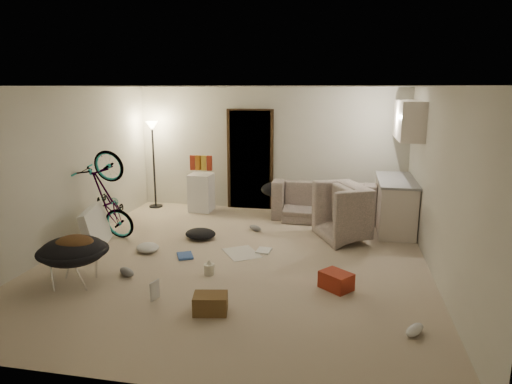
% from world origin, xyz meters
% --- Properties ---
extents(floor, '(5.50, 6.00, 0.02)m').
position_xyz_m(floor, '(0.00, 0.00, -0.01)').
color(floor, '#C3AF96').
rests_on(floor, ground).
extents(ceiling, '(5.50, 6.00, 0.02)m').
position_xyz_m(ceiling, '(0.00, 0.00, 2.51)').
color(ceiling, white).
rests_on(ceiling, wall_back).
extents(wall_back, '(5.50, 0.02, 2.50)m').
position_xyz_m(wall_back, '(0.00, 3.01, 1.25)').
color(wall_back, beige).
rests_on(wall_back, floor).
extents(wall_front, '(5.50, 0.02, 2.50)m').
position_xyz_m(wall_front, '(0.00, -3.01, 1.25)').
color(wall_front, beige).
rests_on(wall_front, floor).
extents(wall_left, '(0.02, 6.00, 2.50)m').
position_xyz_m(wall_left, '(-2.76, 0.00, 1.25)').
color(wall_left, beige).
rests_on(wall_left, floor).
extents(wall_right, '(0.02, 6.00, 2.50)m').
position_xyz_m(wall_right, '(2.76, 0.00, 1.25)').
color(wall_right, beige).
rests_on(wall_right, floor).
extents(doorway, '(0.85, 0.10, 2.04)m').
position_xyz_m(doorway, '(-0.40, 2.97, 1.02)').
color(doorway, black).
rests_on(doorway, floor).
extents(door_trim, '(0.97, 0.04, 2.10)m').
position_xyz_m(door_trim, '(-0.40, 2.94, 1.02)').
color(door_trim, '#362413').
rests_on(door_trim, floor).
extents(floor_lamp, '(0.28, 0.28, 1.81)m').
position_xyz_m(floor_lamp, '(-2.40, 2.65, 1.31)').
color(floor_lamp, black).
rests_on(floor_lamp, floor).
extents(kitchen_counter, '(0.60, 1.50, 0.88)m').
position_xyz_m(kitchen_counter, '(2.43, 2.00, 0.44)').
color(kitchen_counter, beige).
rests_on(kitchen_counter, floor).
extents(counter_top, '(0.64, 1.54, 0.04)m').
position_xyz_m(counter_top, '(2.43, 2.00, 0.90)').
color(counter_top, gray).
rests_on(counter_top, kitchen_counter).
extents(kitchen_uppers, '(0.38, 1.40, 0.65)m').
position_xyz_m(kitchen_uppers, '(2.56, 2.00, 1.95)').
color(kitchen_uppers, beige).
rests_on(kitchen_uppers, wall_right).
extents(sofa, '(1.95, 0.81, 0.56)m').
position_xyz_m(sofa, '(1.16, 2.45, 0.28)').
color(sofa, '#3E473E').
rests_on(sofa, floor).
extents(armchair, '(1.27, 1.34, 0.68)m').
position_xyz_m(armchair, '(1.82, 1.41, 0.34)').
color(armchair, '#3E473E').
rests_on(armchair, floor).
extents(bicycle, '(1.61, 0.82, 0.89)m').
position_xyz_m(bicycle, '(-2.30, 0.51, 0.41)').
color(bicycle, black).
rests_on(bicycle, floor).
extents(book_asset, '(0.27, 0.23, 0.02)m').
position_xyz_m(book_asset, '(-0.67, -1.54, 0.01)').
color(book_asset, maroon).
rests_on(book_asset, floor).
extents(mini_fridge, '(0.46, 0.46, 0.77)m').
position_xyz_m(mini_fridge, '(-1.35, 2.55, 0.38)').
color(mini_fridge, white).
rests_on(mini_fridge, floor).
extents(snack_box_0, '(0.11, 0.09, 0.30)m').
position_xyz_m(snack_box_0, '(-1.52, 2.55, 1.00)').
color(snack_box_0, maroon).
rests_on(snack_box_0, mini_fridge).
extents(snack_box_1, '(0.11, 0.08, 0.30)m').
position_xyz_m(snack_box_1, '(-1.40, 2.55, 1.00)').
color(snack_box_1, '#B86617').
rests_on(snack_box_1, mini_fridge).
extents(snack_box_2, '(0.11, 0.09, 0.30)m').
position_xyz_m(snack_box_2, '(-1.28, 2.55, 1.00)').
color(snack_box_2, gold).
rests_on(snack_box_2, mini_fridge).
extents(snack_box_3, '(0.10, 0.07, 0.30)m').
position_xyz_m(snack_box_3, '(-1.16, 2.55, 1.00)').
color(snack_box_3, maroon).
rests_on(snack_box_3, mini_fridge).
extents(saucer_chair, '(0.89, 0.89, 0.63)m').
position_xyz_m(saucer_chair, '(-1.83, -1.25, 0.37)').
color(saucer_chair, silver).
rests_on(saucer_chair, floor).
extents(hoodie, '(0.58, 0.52, 0.22)m').
position_xyz_m(hoodie, '(-1.78, -1.28, 0.57)').
color(hoodie, '#51341C').
rests_on(hoodie, saucer_chair).
extents(sofa_drape, '(0.65, 0.57, 0.28)m').
position_xyz_m(sofa_drape, '(0.21, 2.45, 0.54)').
color(sofa_drape, black).
rests_on(sofa_drape, sofa).
extents(tv_box, '(0.50, 1.02, 0.66)m').
position_xyz_m(tv_box, '(-2.30, 0.09, 0.33)').
color(tv_box, silver).
rests_on(tv_box, floor).
extents(drink_case_a, '(0.42, 0.34, 0.22)m').
position_xyz_m(drink_case_a, '(0.10, -1.64, 0.11)').
color(drink_case_a, brown).
rests_on(drink_case_a, floor).
extents(drink_case_b, '(0.47, 0.46, 0.22)m').
position_xyz_m(drink_case_b, '(1.48, -0.74, 0.11)').
color(drink_case_b, maroon).
rests_on(drink_case_b, floor).
extents(juicer, '(0.15, 0.15, 0.21)m').
position_xyz_m(juicer, '(-0.23, -0.61, 0.09)').
color(juicer, beige).
rests_on(juicer, floor).
extents(newspaper, '(0.71, 0.75, 0.01)m').
position_xyz_m(newspaper, '(0.02, 0.27, 0.00)').
color(newspaper, beige).
rests_on(newspaper, floor).
extents(book_blue, '(0.33, 0.37, 0.03)m').
position_xyz_m(book_blue, '(-0.78, -0.04, 0.02)').
color(book_blue, '#284992').
rests_on(book_blue, floor).
extents(book_white, '(0.23, 0.29, 0.03)m').
position_xyz_m(book_white, '(0.34, 0.42, 0.01)').
color(book_white, silver).
rests_on(book_white, floor).
extents(shoe_1, '(0.29, 0.24, 0.10)m').
position_xyz_m(shoe_1, '(0.01, 1.42, 0.05)').
color(shoe_1, slate).
rests_on(shoe_1, floor).
extents(shoe_3, '(0.31, 0.26, 0.11)m').
position_xyz_m(shoe_3, '(-1.31, -0.87, 0.05)').
color(shoe_3, slate).
rests_on(shoe_3, floor).
extents(shoe_4, '(0.27, 0.31, 0.11)m').
position_xyz_m(shoe_4, '(2.30, -1.70, 0.05)').
color(shoe_4, white).
rests_on(shoe_4, floor).
extents(clothes_lump_a, '(0.57, 0.51, 0.17)m').
position_xyz_m(clothes_lump_a, '(-0.81, 0.82, 0.08)').
color(clothes_lump_a, black).
rests_on(clothes_lump_a, floor).
extents(clothes_lump_c, '(0.52, 0.52, 0.12)m').
position_xyz_m(clothes_lump_c, '(-1.43, 0.07, 0.06)').
color(clothes_lump_c, silver).
rests_on(clothes_lump_c, floor).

